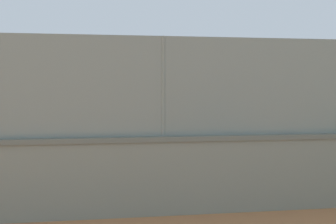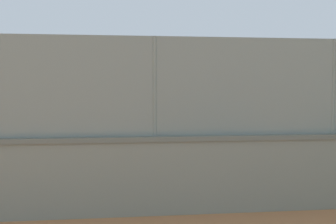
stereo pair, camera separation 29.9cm
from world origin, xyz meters
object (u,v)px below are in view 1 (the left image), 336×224
(player_baseline_waiting, at_px, (172,119))
(sports_ball, at_px, (55,137))
(player_at_service_line, at_px, (236,112))
(player_foreground_swinging, at_px, (68,115))

(player_baseline_waiting, height_order, sports_ball, player_baseline_waiting)
(player_baseline_waiting, height_order, player_at_service_line, player_baseline_waiting)
(player_foreground_swinging, bearing_deg, sports_ball, 52.18)
(player_baseline_waiting, bearing_deg, player_foreground_swinging, -35.28)
(player_at_service_line, height_order, sports_ball, player_at_service_line)
(player_at_service_line, bearing_deg, player_foreground_swinging, 6.65)
(player_foreground_swinging, distance_m, sports_ball, 1.14)
(player_foreground_swinging, xyz_separation_m, player_at_service_line, (-7.78, -0.91, -0.01))
(player_foreground_swinging, bearing_deg, player_baseline_waiting, 144.72)
(player_foreground_swinging, bearing_deg, player_at_service_line, -173.35)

